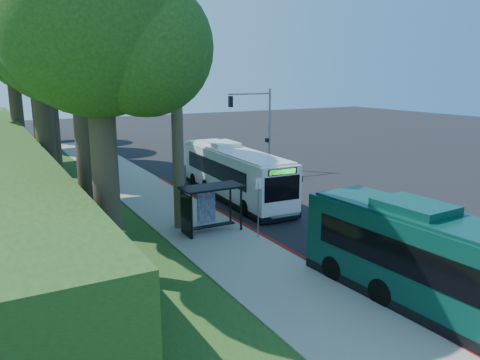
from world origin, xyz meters
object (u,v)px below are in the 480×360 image
pickup (250,173)px  white_bus (234,173)px  bus_shelter (206,200)px  teal_bus (460,272)px

pickup → white_bus: bearing=-137.5°
bus_shelter → white_bus: 7.29m
teal_bus → pickup: teal_bus is taller
white_bus → pickup: white_bus is taller
teal_bus → white_bus: bearing=83.2°
white_bus → pickup: bearing=50.0°
white_bus → pickup: 5.11m
bus_shelter → pickup: bearing=49.1°
bus_shelter → pickup: 12.34m
pickup → teal_bus: bearing=-106.8°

